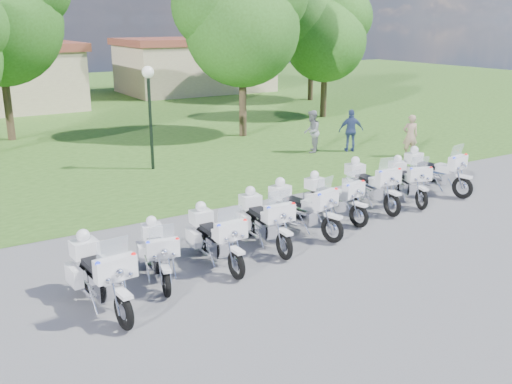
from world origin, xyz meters
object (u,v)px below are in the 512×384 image
motorcycle_8 (434,170)px  bystander_a (410,136)px  motorcycle_3 (264,219)px  motorcycle_6 (370,184)px  motorcycle_5 (333,197)px  bystander_b (312,132)px  bystander_c (351,131)px  motorcycle_0 (100,274)px  motorcycle_2 (215,236)px  lamp_post (149,92)px  motorcycle_7 (407,180)px  motorcycle_4 (301,207)px  motorcycle_1 (158,252)px

motorcycle_8 → bystander_a: bystander_a is taller
motorcycle_3 → motorcycle_6: (4.38, 0.97, 0.02)m
motorcycle_5 → bystander_b: bearing=-132.4°
bystander_b → bystander_c: bearing=110.2°
motorcycle_8 → motorcycle_5: bearing=-4.8°
motorcycle_0 → motorcycle_5: bearing=-171.3°
motorcycle_2 → motorcycle_5: 4.41m
motorcycle_8 → lamp_post: size_ratio=0.66×
motorcycle_7 → motorcycle_4: bearing=26.4°
motorcycle_6 → motorcycle_8: motorcycle_8 is taller
lamp_post → bystander_b: 7.18m
motorcycle_1 → motorcycle_4: (4.33, 0.68, 0.08)m
motorcycle_4 → bystander_a: bearing=-165.3°
motorcycle_2 → motorcycle_1: bearing=2.8°
motorcycle_2 → motorcycle_4: size_ratio=0.97×
motorcycle_0 → bystander_a: bystander_a is taller
motorcycle_0 → motorcycle_6: (8.84, 2.06, -0.00)m
motorcycle_0 → motorcycle_4: size_ratio=1.03×
motorcycle_6 → bystander_b: bearing=-108.2°
motorcycle_7 → lamp_post: bearing=-36.7°
motorcycle_8 → motorcycle_4: bearing=-1.8°
motorcycle_3 → lamp_post: bearing=-88.9°
motorcycle_3 → bystander_a: 11.48m
lamp_post → bystander_c: 8.79m
motorcycle_5 → motorcycle_1: bearing=1.2°
motorcycle_8 → bystander_b: size_ratio=1.41×
motorcycle_6 → lamp_post: (-3.95, 7.69, 2.22)m
motorcycle_1 → bystander_a: bystander_a is taller
motorcycle_1 → motorcycle_2: bearing=-165.4°
motorcycle_3 → motorcycle_7: bearing=-167.7°
motorcycle_4 → motorcycle_8: (5.94, 0.85, 0.02)m
motorcycle_2 → bystander_b: size_ratio=1.32×
bystander_c → motorcycle_4: bearing=68.5°
motorcycle_5 → bystander_b: bystander_b is taller
motorcycle_2 → bystander_a: bearing=-154.9°
motorcycle_1 → motorcycle_3: 3.04m
motorcycle_3 → motorcycle_8: motorcycle_8 is taller
motorcycle_4 → motorcycle_7: 4.53m
motorcycle_7 → bystander_a: 6.17m
motorcycle_5 → bystander_c: bystander_c is taller
motorcycle_0 → bystander_c: bearing=-153.5°
motorcycle_8 → motorcycle_0: bearing=0.6°
motorcycle_8 → lamp_post: lamp_post is taller
lamp_post → motorcycle_8: bearing=-48.0°
motorcycle_4 → bystander_b: (5.95, 7.56, 0.20)m
motorcycle_3 → lamp_post: (0.44, 8.66, 2.24)m
motorcycle_2 → bystander_c: bystander_c is taller
motorcycle_1 → motorcycle_2: 1.45m
motorcycle_3 → bystander_c: (8.85, 7.11, 0.22)m
motorcycle_3 → motorcycle_5: (2.72, 0.68, -0.04)m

